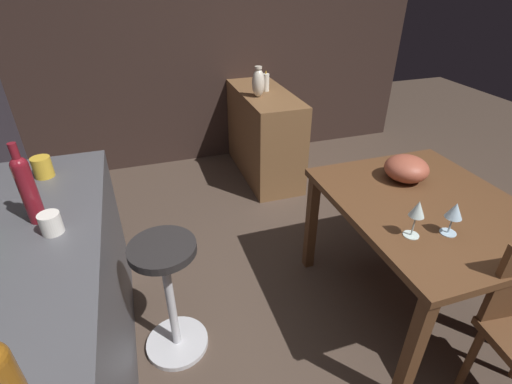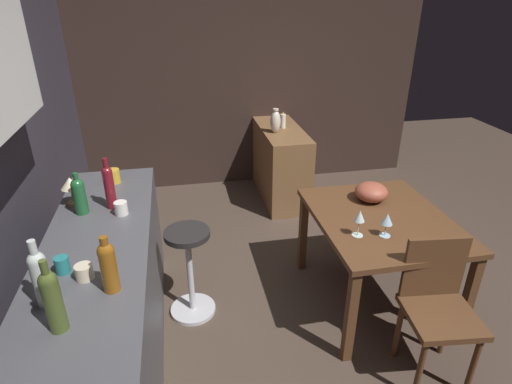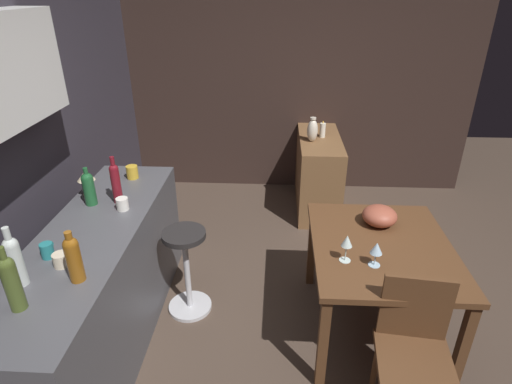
% 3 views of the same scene
% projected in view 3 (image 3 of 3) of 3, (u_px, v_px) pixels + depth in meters
% --- Properties ---
extents(ground_plane, '(9.00, 9.00, 0.00)m').
position_uv_depth(ground_plane, '(318.00, 332.00, 3.07)').
color(ground_plane, '#47382D').
extents(wall_side_right, '(0.10, 4.40, 2.60)m').
position_uv_depth(wall_side_right, '(282.00, 81.00, 4.77)').
color(wall_side_right, '#33231E').
rests_on(wall_side_right, ground_plane).
extents(dining_table, '(1.12, 0.93, 0.74)m').
position_uv_depth(dining_table, '(380.00, 256.00, 2.82)').
color(dining_table, '#56351E').
rests_on(dining_table, ground_plane).
extents(kitchen_counter, '(2.10, 0.60, 0.90)m').
position_uv_depth(kitchen_counter, '(100.00, 288.00, 2.82)').
color(kitchen_counter, '#4C4C51').
rests_on(kitchen_counter, ground_plane).
extents(sideboard_cabinet, '(1.10, 0.44, 0.82)m').
position_uv_depth(sideboard_cabinet, '(318.00, 173.00, 4.64)').
color(sideboard_cabinet, brown).
rests_on(sideboard_cabinet, ground_plane).
extents(chair_near_window, '(0.44, 0.44, 0.90)m').
position_uv_depth(chair_near_window, '(413.00, 348.00, 2.29)').
color(chair_near_window, '#56351E').
rests_on(chair_near_window, ground_plane).
extents(bar_stool, '(0.34, 0.34, 0.70)m').
position_uv_depth(bar_stool, '(187.00, 269.00, 3.13)').
color(bar_stool, '#262323').
rests_on(bar_stool, ground_plane).
extents(wine_glass_left, '(0.07, 0.07, 0.19)m').
position_uv_depth(wine_glass_left, '(347.00, 242.00, 2.55)').
color(wine_glass_left, silver).
rests_on(wine_glass_left, dining_table).
extents(wine_glass_right, '(0.08, 0.08, 0.16)m').
position_uv_depth(wine_glass_right, '(376.00, 249.00, 2.52)').
color(wine_glass_right, silver).
rests_on(wine_glass_right, dining_table).
extents(fruit_bowl, '(0.25, 0.25, 0.14)m').
position_uv_depth(fruit_bowl, '(380.00, 216.00, 2.98)').
color(fruit_bowl, '#9E4C38').
rests_on(fruit_bowl, dining_table).
extents(wine_bottle_amber, '(0.08, 0.08, 0.30)m').
position_uv_depth(wine_bottle_amber, '(73.00, 257.00, 2.13)').
color(wine_bottle_amber, '#8C5114').
rests_on(wine_bottle_amber, kitchen_counter).
extents(wine_bottle_ruby, '(0.07, 0.07, 0.35)m').
position_uv_depth(wine_bottle_ruby, '(116.00, 181.00, 2.91)').
color(wine_bottle_ruby, maroon).
rests_on(wine_bottle_ruby, kitchen_counter).
extents(wine_bottle_green, '(0.08, 0.08, 0.28)m').
position_uv_depth(wine_bottle_green, '(89.00, 187.00, 2.89)').
color(wine_bottle_green, '#1E592D').
rests_on(wine_bottle_green, kitchen_counter).
extents(wine_bottle_olive, '(0.08, 0.08, 0.35)m').
position_uv_depth(wine_bottle_olive, '(11.00, 281.00, 1.93)').
color(wine_bottle_olive, '#475623').
rests_on(wine_bottle_olive, kitchen_counter).
extents(wine_bottle_clear, '(0.08, 0.08, 0.34)m').
position_uv_depth(wine_bottle_clear, '(14.00, 259.00, 2.10)').
color(wine_bottle_clear, silver).
rests_on(wine_bottle_clear, kitchen_counter).
extents(cup_white, '(0.12, 0.08, 0.09)m').
position_uv_depth(cup_white, '(122.00, 204.00, 2.86)').
color(cup_white, white).
rests_on(cup_white, kitchen_counter).
extents(cup_cream, '(0.12, 0.09, 0.08)m').
position_uv_depth(cup_cream, '(61.00, 260.00, 2.29)').
color(cup_cream, beige).
rests_on(cup_cream, kitchen_counter).
extents(cup_teal, '(0.11, 0.07, 0.09)m').
position_uv_depth(cup_teal, '(47.00, 250.00, 2.36)').
color(cup_teal, teal).
rests_on(cup_teal, kitchen_counter).
extents(cup_mustard, '(0.13, 0.09, 0.10)m').
position_uv_depth(cup_mustard, '(132.00, 172.00, 3.32)').
color(cup_mustard, gold).
rests_on(cup_mustard, kitchen_counter).
extents(counter_lamp, '(0.12, 0.12, 0.20)m').
position_uv_depth(counter_lamp, '(86.00, 178.00, 3.01)').
color(counter_lamp, '#A58447').
rests_on(counter_lamp, kitchen_counter).
extents(pillar_candle_tall, '(0.06, 0.06, 0.18)m').
position_uv_depth(pillar_candle_tall, '(323.00, 130.00, 4.44)').
color(pillar_candle_tall, white).
rests_on(pillar_candle_tall, sideboard_cabinet).
extents(vase_ceramic_ivory, '(0.11, 0.11, 0.26)m').
position_uv_depth(vase_ceramic_ivory, '(312.00, 130.00, 4.29)').
color(vase_ceramic_ivory, beige).
rests_on(vase_ceramic_ivory, sideboard_cabinet).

